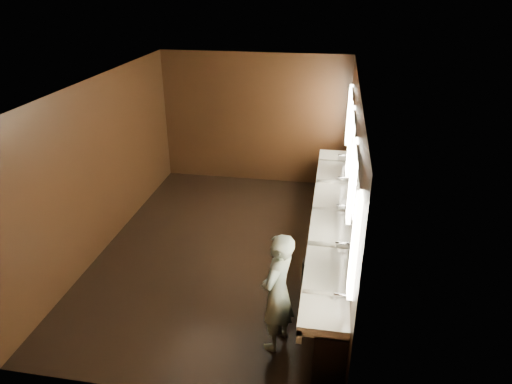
% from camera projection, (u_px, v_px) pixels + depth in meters
% --- Properties ---
extents(floor, '(6.00, 6.00, 0.00)m').
position_uv_depth(floor, '(224.00, 249.00, 7.74)').
color(floor, black).
rests_on(floor, ground).
extents(ceiling, '(4.00, 6.00, 0.02)m').
position_uv_depth(ceiling, '(218.00, 83.00, 6.53)').
color(ceiling, '#2D2D2B').
rests_on(ceiling, wall_back).
extents(wall_back, '(4.00, 0.02, 2.80)m').
position_uv_depth(wall_back, '(254.00, 119.00, 9.81)').
color(wall_back, black).
rests_on(wall_back, floor).
extents(wall_front, '(4.00, 0.02, 2.80)m').
position_uv_depth(wall_front, '(148.00, 292.00, 4.47)').
color(wall_front, black).
rests_on(wall_front, floor).
extents(wall_left, '(0.02, 6.00, 2.80)m').
position_uv_depth(wall_left, '(102.00, 165.00, 7.44)').
color(wall_left, black).
rests_on(wall_left, floor).
extents(wall_right, '(0.02, 6.00, 2.80)m').
position_uv_depth(wall_right, '(351.00, 182.00, 6.83)').
color(wall_right, black).
rests_on(wall_right, floor).
extents(sink_counter, '(0.55, 5.40, 1.01)m').
position_uv_depth(sink_counter, '(333.00, 233.00, 7.25)').
color(sink_counter, black).
rests_on(sink_counter, floor).
extents(mirror_band, '(0.06, 5.03, 1.15)m').
position_uv_depth(mirror_band, '(352.00, 160.00, 6.68)').
color(mirror_band, '#FFF2CA').
rests_on(mirror_band, wall_right).
extents(person, '(0.54, 0.66, 1.57)m').
position_uv_depth(person, '(278.00, 292.00, 5.43)').
color(person, '#84B2C5').
rests_on(person, floor).
extents(trash_bin, '(0.48, 0.48, 0.58)m').
position_uv_depth(trash_bin, '(315.00, 279.00, 6.50)').
color(trash_bin, black).
rests_on(trash_bin, floor).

